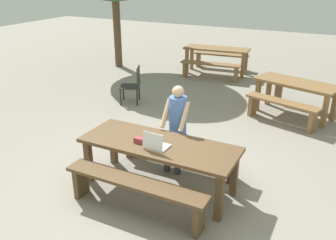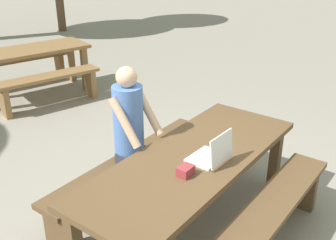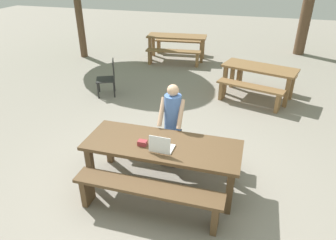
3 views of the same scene
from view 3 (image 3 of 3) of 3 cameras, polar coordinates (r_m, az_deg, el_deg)
name	(u,v)px [view 3 (image 3 of 3)]	position (r m, az deg, el deg)	size (l,w,h in m)	color
ground_plane	(163,184)	(4.71, -1.01, -11.76)	(30.00, 30.00, 0.00)	gray
picnic_table_front	(162,149)	(4.34, -1.07, -5.49)	(2.20, 0.82, 0.71)	brown
bench_near	(148,193)	(4.01, -3.83, -13.49)	(1.95, 0.30, 0.48)	brown
bench_far	(174,141)	(5.00, 1.13, -3.94)	(1.95, 0.30, 0.48)	brown
laptop	(161,147)	(4.11, -1.22, -4.99)	(0.31, 0.27, 0.25)	white
small_pouch	(142,143)	(4.25, -4.79, -4.28)	(0.12, 0.09, 0.07)	#993338
person_seated	(172,120)	(4.76, 0.75, 0.00)	(0.37, 0.39, 1.35)	#333847
plastic_chair	(109,77)	(7.55, -10.94, 7.84)	(0.58, 0.58, 0.86)	#262626
picnic_table_mid	(259,72)	(7.58, 16.63, 8.55)	(1.80, 1.13, 0.74)	olive
bench_mid_south	(250,91)	(7.15, 14.95, 5.28)	(1.53, 0.71, 0.47)	olive
bench_mid_north	(265,76)	(8.20, 17.58, 7.88)	(1.53, 0.71, 0.47)	olive
picnic_table_rear	(177,40)	(10.17, 1.66, 14.75)	(1.93, 0.84, 0.77)	olive
bench_rear_south	(173,54)	(9.63, 1.00, 12.16)	(1.71, 0.45, 0.47)	olive
bench_rear_north	(180,44)	(10.86, 2.21, 14.02)	(1.71, 0.45, 0.47)	olive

